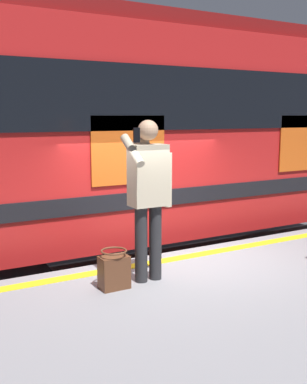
# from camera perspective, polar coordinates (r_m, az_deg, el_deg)

# --- Properties ---
(ground_plane) EXTENTS (24.13, 24.13, 0.00)m
(ground_plane) POSITION_cam_1_polar(r_m,az_deg,el_deg) (6.64, 1.41, -16.09)
(ground_plane) COLOR #3D3D3F
(platform) EXTENTS (13.93, 4.01, 1.04)m
(platform) POSITION_cam_1_polar(r_m,az_deg,el_deg) (4.98, 14.02, -18.93)
(platform) COLOR gray
(platform) RESTS_ON ground
(safety_line) EXTENTS (13.65, 0.16, 0.01)m
(safety_line) POSITION_cam_1_polar(r_m,az_deg,el_deg) (6.02, 2.93, -8.18)
(safety_line) COLOR yellow
(safety_line) RESTS_ON platform
(track_rail_near) EXTENTS (18.11, 0.08, 0.16)m
(track_rail_near) POSITION_cam_1_polar(r_m,az_deg,el_deg) (7.68, -3.76, -11.80)
(track_rail_near) COLOR slate
(track_rail_near) RESTS_ON ground
(track_rail_far) EXTENTS (18.11, 0.08, 0.16)m
(track_rail_far) POSITION_cam_1_polar(r_m,az_deg,el_deg) (8.92, -7.80, -8.81)
(track_rail_far) COLOR slate
(track_rail_far) RESTS_ON ground
(train_carriage) EXTENTS (9.70, 2.91, 4.22)m
(train_carriage) POSITION_cam_1_polar(r_m,az_deg,el_deg) (8.49, 2.90, 7.99)
(train_carriage) COLOR red
(train_carriage) RESTS_ON ground
(passenger) EXTENTS (0.57, 0.55, 1.78)m
(passenger) POSITION_cam_1_polar(r_m,az_deg,el_deg) (5.01, -0.68, 0.55)
(passenger) COLOR #262628
(passenger) RESTS_ON platform
(handbag) EXTENTS (0.31, 0.28, 0.42)m
(handbag) POSITION_cam_1_polar(r_m,az_deg,el_deg) (4.99, -4.89, -9.69)
(handbag) COLOR #59331E
(handbag) RESTS_ON platform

